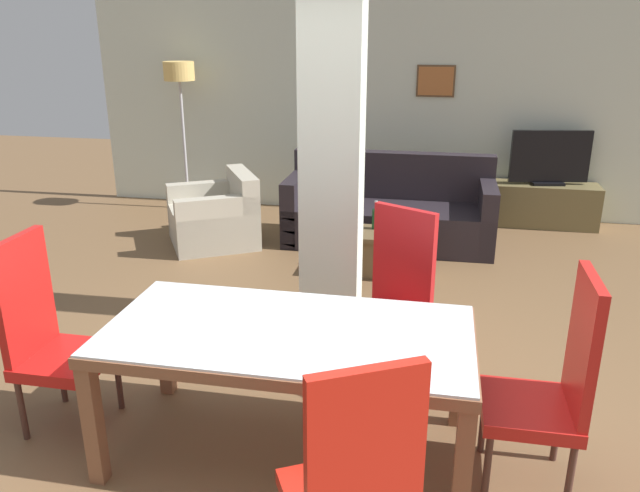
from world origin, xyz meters
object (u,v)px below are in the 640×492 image
object	(u,v)px
armchair	(216,219)
bottle	(376,218)
dining_chair_head_right	(553,382)
floor_lamp	(180,85)
tv_stand	(544,205)
dining_chair_head_left	(47,332)
sofa	(389,214)
tv_screen	(550,158)
dining_chair_near_right	(354,485)
dining_table	(288,352)
dining_chair_far_right	(393,296)
coffee_table	(383,252)

from	to	relation	value
armchair	bottle	world-z (taller)	armchair
dining_chair_head_right	floor_lamp	size ratio (longest dim) A/B	0.63
tv_stand	dining_chair_head_left	bearing A→B (deg)	-126.15
armchair	floor_lamp	size ratio (longest dim) A/B	0.64
sofa	tv_screen	world-z (taller)	tv_screen
dining_chair_near_right	dining_chair_head_right	bearing A→B (deg)	18.47
dining_table	sofa	xyz separation A→B (m)	(0.21, 3.63, -0.29)
dining_chair_head_right	tv_screen	xyz separation A→B (m)	(0.61, 4.54, 0.21)
dining_table	dining_chair_far_right	bearing A→B (deg)	61.69
dining_chair_far_right	tv_stand	world-z (taller)	dining_chair_far_right
dining_table	bottle	distance (m)	2.81
dining_chair_head_right	tv_stand	size ratio (longest dim) A/B	0.97
dining_chair_far_right	bottle	xyz separation A→B (m)	(-0.32, 1.93, -0.08)
dining_table	bottle	world-z (taller)	dining_table
dining_table	sofa	distance (m)	3.65
armchair	bottle	xyz separation A→B (m)	(1.74, -0.42, 0.23)
tv_screen	dining_chair_head_left	bearing A→B (deg)	43.98
dining_table	bottle	xyz separation A→B (m)	(0.15, 2.81, -0.10)
dining_chair_head_left	tv_screen	size ratio (longest dim) A/B	1.29
dining_chair_head_right	dining_chair_head_left	bearing A→B (deg)	90.00
dining_chair_head_left	floor_lamp	world-z (taller)	floor_lamp
sofa	tv_stand	bearing A→B (deg)	-151.93
coffee_table	dining_chair_far_right	bearing A→B (deg)	-82.92
tv_screen	floor_lamp	bearing A→B (deg)	-8.53
dining_table	coffee_table	xyz separation A→B (m)	(0.25, 2.71, -0.40)
coffee_table	dining_chair_near_right	bearing A→B (deg)	-86.39
dining_chair_head_right	tv_stand	bearing A→B (deg)	-7.68
tv_stand	bottle	bearing A→B (deg)	-135.60
dining_chair_head_left	bottle	bearing A→B (deg)	151.17
dining_chair_near_right	dining_chair_head_left	distance (m)	2.06
bottle	floor_lamp	distance (m)	3.21
dining_chair_near_right	tv_screen	distance (m)	5.63
coffee_table	bottle	size ratio (longest dim) A/B	2.86
floor_lamp	coffee_table	bearing A→B (deg)	-33.15
sofa	bottle	size ratio (longest dim) A/B	8.01
tv_stand	floor_lamp	size ratio (longest dim) A/B	0.65
coffee_table	tv_stand	distance (m)	2.49
dining_table	armchair	bearing A→B (deg)	116.16
sofa	tv_screen	size ratio (longest dim) A/B	2.44
dining_chair_far_right	dining_chair_near_right	xyz separation A→B (m)	(-0.00, -1.77, 0.00)
dining_table	armchair	distance (m)	3.61
dining_chair_head_right	tv_screen	distance (m)	4.59
coffee_table	floor_lamp	bearing A→B (deg)	146.85
dining_chair_head_left	sofa	xyz separation A→B (m)	(1.60, 3.63, -0.27)
bottle	coffee_table	bearing A→B (deg)	-47.05
armchair	tv_screen	world-z (taller)	tv_screen
bottle	tv_screen	distance (m)	2.50
tv_stand	floor_lamp	bearing A→B (deg)	-178.65
dining_chair_head_right	armchair	bearing A→B (deg)	41.98
dining_chair_far_right	tv_screen	world-z (taller)	dining_chair_far_right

